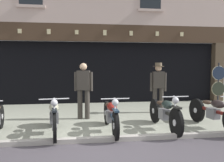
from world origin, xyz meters
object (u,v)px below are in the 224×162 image
(motorcycle_center_left, at_px, (54,115))
(salesman_left, at_px, (84,88))
(tyre_sign_pole, at_px, (218,81))
(motorcycle_center_right, at_px, (165,112))
(motorcycle_right, at_px, (214,112))
(advert_board_near, at_px, (50,65))
(motorcycle_center, at_px, (111,114))
(shopkeeper_center, at_px, (158,85))

(motorcycle_center_left, distance_m, salesman_left, 1.73)
(tyre_sign_pole, bearing_deg, motorcycle_center_right, -139.03)
(motorcycle_right, bearing_deg, salesman_left, -31.72)
(tyre_sign_pole, bearing_deg, advert_board_near, 164.60)
(salesman_left, relative_size, tyre_sign_pole, 0.98)
(motorcycle_center_left, xyz_separation_m, motorcycle_right, (4.00, -0.09, -0.00))
(motorcycle_center_left, xyz_separation_m, motorcycle_center, (1.35, -0.02, -0.01))
(motorcycle_right, xyz_separation_m, salesman_left, (-3.27, 1.57, 0.51))
(motorcycle_center, relative_size, motorcycle_center_right, 0.99)
(salesman_left, bearing_deg, motorcycle_center_right, 153.95)
(tyre_sign_pole, bearing_deg, motorcycle_center, -148.57)
(advert_board_near, bearing_deg, salesman_left, -66.92)
(motorcycle_center, distance_m, tyre_sign_pole, 5.39)
(salesman_left, distance_m, shopkeeper_center, 2.62)
(motorcycle_center_right, xyz_separation_m, tyre_sign_pole, (3.20, 2.78, 0.56))
(motorcycle_center_right, relative_size, salesman_left, 1.24)
(salesman_left, xyz_separation_m, shopkeeper_center, (2.55, 0.61, 0.02))
(motorcycle_center_left, distance_m, motorcycle_right, 4.00)
(shopkeeper_center, bearing_deg, motorcycle_center_right, 80.32)
(advert_board_near, bearing_deg, motorcycle_right, -45.43)
(motorcycle_center, height_order, motorcycle_center_right, motorcycle_center_right)
(salesman_left, height_order, advert_board_near, advert_board_near)
(motorcycle_center_left, height_order, motorcycle_center, motorcycle_center_left)
(motorcycle_center, distance_m, advert_board_near, 5.12)
(motorcycle_right, distance_m, advert_board_near, 6.65)
(motorcycle_center_right, bearing_deg, motorcycle_center, -0.46)
(motorcycle_center_left, height_order, advert_board_near, advert_board_near)
(motorcycle_center_left, bearing_deg, tyre_sign_pole, -161.12)
(motorcycle_center_right, bearing_deg, motorcycle_right, 175.13)
(motorcycle_center, distance_m, shopkeeper_center, 2.91)
(motorcycle_center_left, bearing_deg, shopkeeper_center, -153.65)
(motorcycle_center, bearing_deg, shopkeeper_center, -133.05)
(advert_board_near, bearing_deg, motorcycle_center, -67.11)
(motorcycle_center_right, bearing_deg, tyre_sign_pole, -140.10)
(motorcycle_right, xyz_separation_m, tyre_sign_pole, (1.92, 2.86, 0.56))
(salesman_left, relative_size, shopkeeper_center, 0.99)
(motorcycle_center_left, xyz_separation_m, shopkeeper_center, (3.28, 2.09, 0.52))
(motorcycle_center, bearing_deg, motorcycle_center_right, 179.90)
(motorcycle_center_right, xyz_separation_m, advert_board_near, (-3.31, 4.57, 1.19))
(motorcycle_center_right, height_order, advert_board_near, advert_board_near)
(motorcycle_center_right, bearing_deg, advert_board_near, -55.18)
(motorcycle_right, xyz_separation_m, advert_board_near, (-4.59, 4.66, 1.19))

